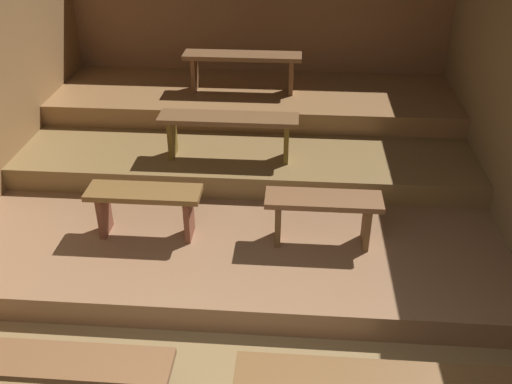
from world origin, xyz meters
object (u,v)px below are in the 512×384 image
object	(u,v)px
bench_middle_center	(229,125)
bench_upper_center	(242,62)
bench_lower_left	(145,201)
bench_lower_right	(323,209)
bench_floor_left	(27,366)

from	to	relation	value
bench_middle_center	bench_upper_center	bearing A→B (deg)	89.20
bench_lower_left	bench_lower_right	bearing A→B (deg)	0.00
bench_lower_left	bench_middle_center	world-z (taller)	bench_middle_center
bench_floor_left	bench_upper_center	bearing A→B (deg)	76.33
bench_floor_left	bench_lower_right	bearing A→B (deg)	41.58
bench_floor_left	bench_middle_center	xyz separation A→B (m)	(1.01, 2.90, 0.47)
bench_floor_left	bench_middle_center	distance (m)	3.10
bench_lower_right	bench_middle_center	bearing A→B (deg)	130.41
bench_floor_left	bench_middle_center	bearing A→B (deg)	70.74
bench_floor_left	bench_lower_right	size ratio (longest dim) A/B	1.90
bench_lower_right	bench_middle_center	world-z (taller)	bench_middle_center
bench_lower_right	bench_lower_left	bearing A→B (deg)	180.00
bench_floor_left	bench_upper_center	size ratio (longest dim) A/B	1.35
bench_lower_right	bench_floor_left	bearing A→B (deg)	-138.42
bench_middle_center	bench_upper_center	size ratio (longest dim) A/B	1.01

